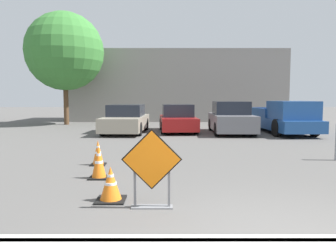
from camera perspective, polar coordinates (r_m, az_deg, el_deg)
The scene contains 12 objects.
ground_plane at distance 13.91m, azimuth 5.96°, elevation -2.43°, with size 96.00×96.00×0.00m, color #565451.
curb_lip at distance 4.35m, azimuth 20.70°, elevation -18.61°, with size 28.65×0.20×0.14m.
road_closed_sign at distance 5.28m, azimuth -2.93°, elevation -7.09°, with size 0.98×0.20×1.29m.
traffic_cone_nearest at distance 5.84m, azimuth -10.04°, elevation -9.96°, with size 0.50×0.50×0.60m.
traffic_cone_second at distance 7.45m, azimuth -12.04°, elevation -6.25°, with size 0.43×0.43×0.72m.
traffic_cone_third at distance 8.90m, azimuth -12.17°, elevation -4.63°, with size 0.38×0.38×0.66m.
parked_car_nearest at distance 16.86m, azimuth -7.39°, elevation 1.10°, with size 2.10×4.74×1.43m.
parked_car_second at distance 17.16m, azimuth 1.61°, elevation 1.17°, with size 1.98×4.13×1.43m.
parked_car_third at distance 16.72m, azimuth 10.82°, elevation 1.25°, with size 2.02×4.25×1.59m.
pickup_truck at distance 17.30m, azimuth 19.61°, elevation 1.21°, with size 2.16×5.58×1.62m.
building_facade_backdrop at distance 26.42m, azimuth 1.66°, elevation 6.89°, with size 16.09×5.00×5.34m.
street_tree_behind_lot at distance 22.82m, azimuth -17.63°, elevation 12.26°, with size 5.05×5.05×7.30m.
Camera 1 is at (-1.46, -3.72, 1.79)m, focal length 35.00 mm.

